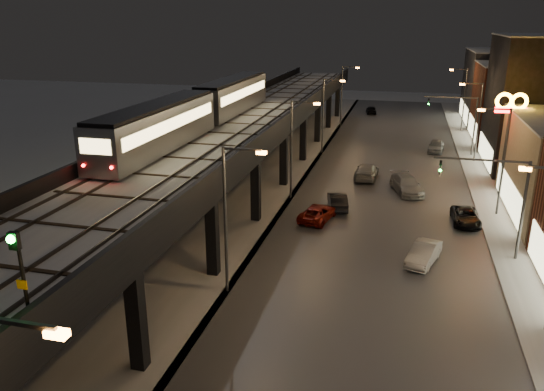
# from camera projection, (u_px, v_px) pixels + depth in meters

# --- Properties ---
(road_surface) EXTENTS (17.00, 120.00, 0.06)m
(road_surface) POSITION_uv_depth(u_px,v_px,m) (384.00, 192.00, 50.43)
(road_surface) COLOR #46474D
(road_surface) RESTS_ON ground
(sidewalk_right) EXTENTS (4.00, 120.00, 0.14)m
(sidewalk_right) POSITION_uv_depth(u_px,v_px,m) (496.00, 200.00, 48.09)
(sidewalk_right) COLOR #9FA1A8
(sidewalk_right) RESTS_ON ground
(under_viaduct_pavement) EXTENTS (11.00, 120.00, 0.06)m
(under_viaduct_pavement) POSITION_uv_depth(u_px,v_px,m) (248.00, 182.00, 53.57)
(under_viaduct_pavement) COLOR #9FA1A8
(under_viaduct_pavement) RESTS_ON ground
(elevated_viaduct) EXTENTS (9.00, 100.00, 6.30)m
(elevated_viaduct) POSITION_uv_depth(u_px,v_px,m) (237.00, 134.00, 48.90)
(elevated_viaduct) COLOR black
(elevated_viaduct) RESTS_ON ground
(viaduct_trackbed) EXTENTS (8.40, 100.00, 0.32)m
(viaduct_trackbed) POSITION_uv_depth(u_px,v_px,m) (237.00, 125.00, 48.77)
(viaduct_trackbed) COLOR #B2B7C1
(viaduct_trackbed) RESTS_ON elevated_viaduct
(viaduct_parapet_streetside) EXTENTS (0.30, 100.00, 1.10)m
(viaduct_parapet_streetside) POSITION_uv_depth(u_px,v_px,m) (284.00, 122.00, 47.64)
(viaduct_parapet_streetside) COLOR black
(viaduct_parapet_streetside) RESTS_ON elevated_viaduct
(viaduct_parapet_far) EXTENTS (0.30, 100.00, 1.10)m
(viaduct_parapet_far) POSITION_uv_depth(u_px,v_px,m) (193.00, 118.00, 49.66)
(viaduct_parapet_far) COLOR black
(viaduct_parapet_far) RESTS_ON elevated_viaduct
(building_e) EXTENTS (12.20, 12.20, 10.16)m
(building_e) POSITION_uv_depth(u_px,v_px,m) (524.00, 104.00, 69.81)
(building_e) COLOR brown
(building_e) RESTS_ON ground
(building_f) EXTENTS (12.20, 16.20, 11.16)m
(building_f) POSITION_uv_depth(u_px,v_px,m) (507.00, 87.00, 82.52)
(building_f) COLOR black
(building_f) RESTS_ON ground
(streetlight_left_1) EXTENTS (2.57, 0.28, 9.00)m
(streetlight_left_1) POSITION_uv_depth(u_px,v_px,m) (229.00, 211.00, 30.40)
(streetlight_left_1) COLOR #38383A
(streetlight_left_1) RESTS_ON ground
(streetlight_left_2) EXTENTS (2.57, 0.28, 9.00)m
(streetlight_left_2) POSITION_uv_depth(u_px,v_px,m) (294.00, 143.00, 46.95)
(streetlight_left_2) COLOR #38383A
(streetlight_left_2) RESTS_ON ground
(streetlight_right_2) EXTENTS (2.56, 0.28, 9.00)m
(streetlight_right_2) POSITION_uv_depth(u_px,v_px,m) (501.00, 155.00, 42.95)
(streetlight_right_2) COLOR #38383A
(streetlight_right_2) RESTS_ON ground
(streetlight_left_3) EXTENTS (2.57, 0.28, 9.00)m
(streetlight_left_3) POSITION_uv_depth(u_px,v_px,m) (325.00, 111.00, 63.49)
(streetlight_left_3) COLOR #38383A
(streetlight_left_3) RESTS_ON ground
(streetlight_right_3) EXTENTS (2.56, 0.28, 9.00)m
(streetlight_right_3) POSITION_uv_depth(u_px,v_px,m) (477.00, 117.00, 59.50)
(streetlight_right_3) COLOR #38383A
(streetlight_right_3) RESTS_ON ground
(streetlight_left_4) EXTENTS (2.57, 0.28, 9.00)m
(streetlight_left_4) POSITION_uv_depth(u_px,v_px,m) (343.00, 92.00, 80.04)
(streetlight_left_4) COLOR #38383A
(streetlight_left_4) RESTS_ON ground
(streetlight_right_4) EXTENTS (2.56, 0.28, 9.00)m
(streetlight_right_4) POSITION_uv_depth(u_px,v_px,m) (463.00, 95.00, 76.05)
(streetlight_right_4) COLOR #38383A
(streetlight_right_4) RESTS_ON ground
(traffic_light_rig_a) EXTENTS (6.10, 0.34, 7.00)m
(traffic_light_rig_a) POSITION_uv_depth(u_px,v_px,m) (506.00, 197.00, 35.12)
(traffic_light_rig_a) COLOR #38383A
(traffic_light_rig_a) RESTS_ON ground
(traffic_light_rig_b) EXTENTS (6.10, 0.34, 7.00)m
(traffic_light_rig_b) POSITION_uv_depth(u_px,v_px,m) (465.00, 118.00, 62.70)
(traffic_light_rig_b) COLOR #38383A
(traffic_light_rig_b) RESTS_ON ground
(subway_train) EXTENTS (2.77, 33.91, 3.30)m
(subway_train) POSITION_uv_depth(u_px,v_px,m) (202.00, 108.00, 46.57)
(subway_train) COLOR gray
(subway_train) RESTS_ON viaduct_trackbed
(rail_signal) EXTENTS (0.36, 0.43, 3.07)m
(rail_signal) POSITION_uv_depth(u_px,v_px,m) (18.00, 259.00, 16.04)
(rail_signal) COLOR black
(rail_signal) RESTS_ON viaduct_trackbed
(car_near_white) EXTENTS (2.37, 4.42, 1.38)m
(car_near_white) POSITION_uv_depth(u_px,v_px,m) (337.00, 201.00, 45.80)
(car_near_white) COLOR black
(car_near_white) RESTS_ON ground
(car_mid_silver) EXTENTS (2.98, 4.87, 1.26)m
(car_mid_silver) POSITION_uv_depth(u_px,v_px,m) (318.00, 214.00, 43.15)
(car_mid_silver) COLOR #6D0E05
(car_mid_silver) RESTS_ON ground
(car_mid_dark) EXTENTS (2.38, 5.35, 1.52)m
(car_mid_dark) POSITION_uv_depth(u_px,v_px,m) (367.00, 172.00, 54.38)
(car_mid_dark) COLOR gray
(car_mid_dark) RESTS_ON ground
(car_far_white) EXTENTS (2.16, 4.07, 1.32)m
(car_far_white) POSITION_uv_depth(u_px,v_px,m) (371.00, 110.00, 91.68)
(car_far_white) COLOR black
(car_far_white) RESTS_ON ground
(car_onc_silver) EXTENTS (2.62, 4.44, 1.38)m
(car_onc_silver) POSITION_uv_depth(u_px,v_px,m) (424.00, 254.00, 35.55)
(car_onc_silver) COLOR #9A9B9E
(car_onc_silver) RESTS_ON ground
(car_onc_dark) EXTENTS (2.19, 4.46, 1.22)m
(car_onc_dark) POSITION_uv_depth(u_px,v_px,m) (466.00, 217.00, 42.40)
(car_onc_dark) COLOR black
(car_onc_dark) RESTS_ON ground
(car_onc_white) EXTENTS (3.71, 5.72, 1.54)m
(car_onc_white) POSITION_uv_depth(u_px,v_px,m) (407.00, 185.00, 49.99)
(car_onc_white) COLOR #919499
(car_onc_white) RESTS_ON ground
(car_onc_red) EXTENTS (2.24, 4.50, 1.47)m
(car_onc_red) POSITION_uv_depth(u_px,v_px,m) (436.00, 147.00, 65.28)
(car_onc_red) COLOR slate
(car_onc_red) RESTS_ON ground
(sign_mcdonalds) EXTENTS (2.83, 0.56, 9.52)m
(sign_mcdonalds) POSITION_uv_depth(u_px,v_px,m) (510.00, 113.00, 47.30)
(sign_mcdonalds) COLOR #38383A
(sign_mcdonalds) RESTS_ON ground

